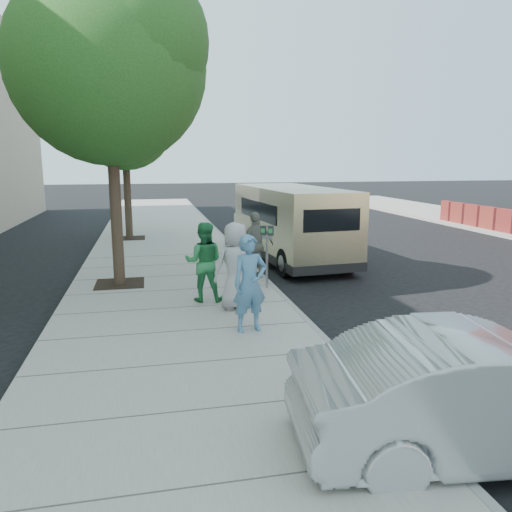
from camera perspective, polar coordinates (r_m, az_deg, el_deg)
name	(u,v)px	position (r m, az deg, el deg)	size (l,w,h in m)	color
ground	(224,311)	(10.90, -3.67, -6.32)	(120.00, 120.00, 0.00)	black
sidewalk	(177,311)	(10.79, -8.97, -6.21)	(5.00, 60.00, 0.15)	gray
curb_face	(288,304)	(11.17, 3.68, -5.49)	(0.12, 60.00, 0.16)	gray
tree_near	(110,59)	(12.93, -16.36, 20.84)	(4.62, 4.60, 7.53)	black
tree_far	(125,116)	(20.38, -14.75, 15.26)	(3.92, 3.80, 6.49)	black
parking_meter	(267,243)	(12.03, 1.27, 1.51)	(0.33, 0.23, 1.53)	gray
van	(290,222)	(16.06, 3.96, 3.86)	(2.65, 6.55, 2.38)	tan
sedan	(491,394)	(6.21, 25.23, -14.09)	(1.51, 4.33, 1.43)	#A7ABAE
person_officer	(250,283)	(9.01, -0.72, -3.15)	(0.65, 0.43, 1.78)	teal
person_green_shirt	(204,262)	(11.01, -5.96, -0.67)	(0.85, 0.66, 1.75)	#2B8548
person_gray_shirt	(236,266)	(10.38, -2.35, -1.12)	(0.89, 0.58, 1.83)	#A8A7AA
person_striped_polo	(256,245)	(13.06, -0.01, 1.22)	(1.03, 0.43, 1.75)	gray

